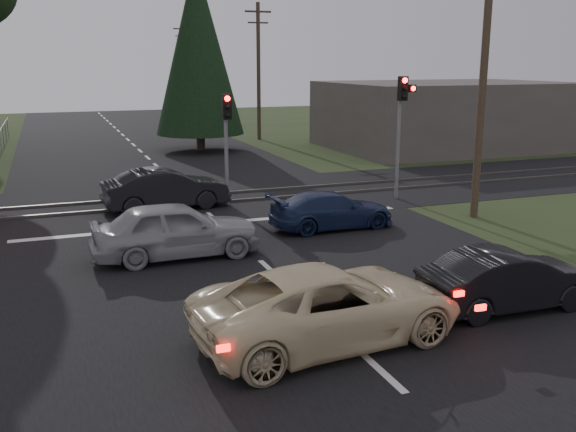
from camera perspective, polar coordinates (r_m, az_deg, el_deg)
name	(u,v)px	position (r m, az deg, el deg)	size (l,w,h in m)	color
ground	(315,311)	(14.02, 2.40, -8.42)	(120.00, 120.00, 0.00)	#293719
road	(206,212)	(23.14, -7.26, 0.40)	(14.00, 100.00, 0.01)	black
rail_corridor	(194,200)	(25.05, -8.33, 1.38)	(120.00, 8.00, 0.01)	black
stop_line	(219,223)	(21.44, -6.14, -0.61)	(13.00, 0.35, 0.00)	silver
rail_near	(199,203)	(24.28, -7.92, 1.11)	(120.00, 0.12, 0.10)	#59544C
rail_far	(190,195)	(25.81, -8.71, 1.83)	(120.00, 0.12, 0.10)	#59544C
traffic_signal_right	(402,114)	(24.96, 10.11, 8.96)	(0.68, 0.48, 4.70)	slate
traffic_signal_center	(227,130)	(23.57, -5.47, 7.60)	(0.32, 0.48, 4.10)	slate
utility_pole_near	(483,77)	(22.53, 16.97, 11.70)	(1.80, 0.26, 9.00)	#4C3D2D
utility_pole_mid	(259,69)	(44.11, -2.64, 12.93)	(1.80, 0.26, 9.00)	#4C3D2D
utility_pole_far	(183,66)	(68.32, -9.29, 13.02)	(1.80, 0.26, 9.00)	#4C3D2D
conifer_tree	(198,48)	(38.92, -8.02, 14.59)	(5.20, 5.20, 11.00)	#473D33
building_right	(445,115)	(41.20, 13.82, 8.71)	(14.00, 10.00, 4.00)	#59514C
cream_coupe	(329,305)	(12.35, 3.67, -7.90)	(2.44, 5.29, 1.47)	beige
dark_hatchback	(509,280)	(14.71, 19.05, -5.39)	(1.39, 3.98, 1.31)	black
silver_car	(176,230)	(17.75, -9.93, -1.21)	(1.83, 4.56, 1.55)	#919498
blue_sedan	(332,210)	(20.62, 3.90, 0.51)	(1.65, 4.06, 1.18)	#172345
dark_car_far	(166,189)	(23.64, -10.80, 2.36)	(1.56, 4.47, 1.47)	black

